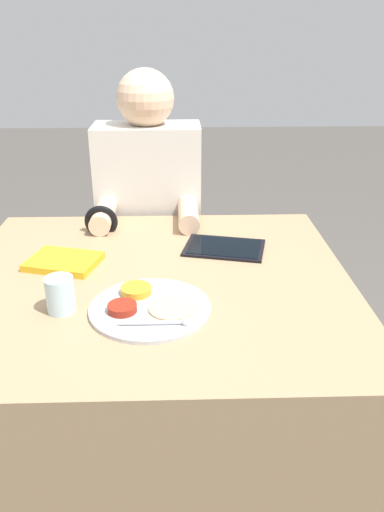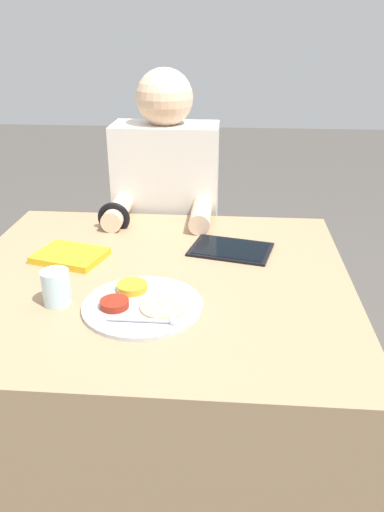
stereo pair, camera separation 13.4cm
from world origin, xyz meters
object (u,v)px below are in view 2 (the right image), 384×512
Objects in this scene: drinking_glass at (56,287)px; tablet_device at (231,249)px; person_diner at (167,236)px; red_notebook at (70,256)px; thali_tray at (142,304)px.

tablet_device is at bearing 39.60° from drinking_glass.
tablet_device is at bearing -59.30° from person_diner.
person_diner is at bearing 120.70° from tablet_device.
person_diner reaches higher than tablet_device.
tablet_device is 0.55m from drinking_glass.
red_notebook reaches higher than tablet_device.
person_diner is 0.81m from drinking_glass.
thali_tray is 0.79m from person_diner.
tablet_device is 3.05× the size of drinking_glass.
thali_tray reaches higher than red_notebook.
thali_tray is 3.32× the size of drinking_glass.
thali_tray is 0.41m from tablet_device.
red_notebook is at bearing -113.06° from person_diner.
tablet_device is at bearing 58.67° from thali_tray.
drinking_glass is at bearing -102.64° from person_diner.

